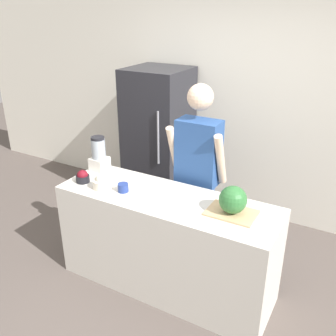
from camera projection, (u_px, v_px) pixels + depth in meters
name	position (u px, v px, depth m)	size (l,w,h in m)	color
ground_plane	(149.00, 305.00, 3.15)	(14.00, 14.00, 0.00)	#564C47
wall_back	(238.00, 104.00, 4.17)	(8.00, 0.06, 2.60)	white
counter_island	(166.00, 243.00, 3.22)	(1.86, 0.61, 0.88)	beige
refrigerator	(159.00, 140.00, 4.42)	(0.67, 0.68, 1.68)	#232328
person	(198.00, 175.00, 3.39)	(0.52, 0.27, 1.73)	#4C608C
cutting_board	(231.00, 213.00, 2.80)	(0.37, 0.26, 0.01)	tan
watermelon	(233.00, 200.00, 2.76)	(0.21, 0.21, 0.21)	#2D6B33
bowl_cherries	(83.00, 177.00, 3.28)	(0.12, 0.12, 0.11)	black
bowl_cream	(103.00, 182.00, 3.18)	(0.17, 0.17, 0.13)	beige
bowl_small_blue	(123.00, 188.00, 3.12)	(0.09, 0.09, 0.07)	navy
blender	(99.00, 155.00, 3.48)	(0.15, 0.15, 0.33)	silver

